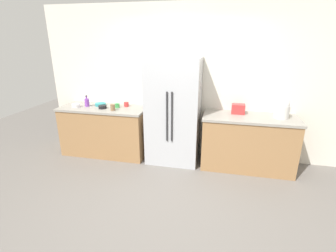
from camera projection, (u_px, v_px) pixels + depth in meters
The scene contains 14 objects.
ground_plane at pixel (167, 203), 3.35m from camera, with size 10.62×10.62×0.00m, color slate.
kitchen_back_panel at pixel (188, 83), 4.43m from camera, with size 5.31×0.10×2.67m, color silver.
counter_left at pixel (105, 130), 4.68m from camera, with size 1.59×0.66×0.90m.
counter_right at pixel (248, 142), 4.15m from camera, with size 1.50×0.66×0.90m.
refrigerator at pixel (173, 112), 4.25m from camera, with size 0.88×0.65×1.81m.
toaster at pixel (238, 109), 4.12m from camera, with size 0.21×0.15×0.16m, color red.
rice_cooker at pixel (282, 109), 3.88m from camera, with size 0.23×0.23×0.31m.
bottle_a at pixel (87, 102), 4.56m from camera, with size 0.08×0.08×0.20m.
cup_a at pixel (113, 107), 4.31m from camera, with size 0.08×0.08×0.11m, color brown.
cup_b at pixel (117, 105), 4.50m from camera, with size 0.08×0.08×0.08m, color green.
cup_c at pixel (126, 104), 4.57m from camera, with size 0.09×0.09×0.08m, color red.
bowl_a at pixel (76, 105), 4.53m from camera, with size 0.14×0.14×0.06m, color white.
bowl_b at pixel (101, 104), 4.63m from camera, with size 0.20×0.20×0.05m, color teal.
bowl_c at pixel (103, 107), 4.45m from camera, with size 0.14×0.14×0.05m, color black.
Camera 1 is at (0.64, -2.74, 2.09)m, focal length 26.59 mm.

